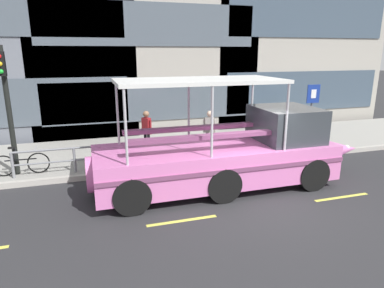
# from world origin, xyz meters

# --- Properties ---
(ground_plane) EXTENTS (120.00, 120.00, 0.00)m
(ground_plane) POSITION_xyz_m (0.00, 0.00, 0.00)
(ground_plane) COLOR #2B2B2D
(sidewalk) EXTENTS (32.00, 4.80, 0.18)m
(sidewalk) POSITION_xyz_m (0.00, 5.60, 0.09)
(sidewalk) COLOR #99968E
(sidewalk) RESTS_ON ground_plane
(curb_edge) EXTENTS (32.00, 0.18, 0.18)m
(curb_edge) POSITION_xyz_m (0.00, 3.11, 0.09)
(curb_edge) COLOR #B2ADA3
(curb_edge) RESTS_ON ground_plane
(lane_centreline) EXTENTS (25.80, 0.12, 0.01)m
(lane_centreline) POSITION_xyz_m (-0.00, -0.54, 0.00)
(lane_centreline) COLOR #DBD64C
(lane_centreline) RESTS_ON ground_plane
(curb_guardrail) EXTENTS (11.27, 0.09, 0.87)m
(curb_guardrail) POSITION_xyz_m (-1.26, 3.45, 0.77)
(curb_guardrail) COLOR gray
(curb_guardrail) RESTS_ON sidewalk
(traffic_light_pole) EXTENTS (0.24, 0.46, 4.09)m
(traffic_light_pole) POSITION_xyz_m (-6.81, 3.82, 2.66)
(traffic_light_pole) COLOR black
(traffic_light_pole) RESTS_ON sidewalk
(parking_sign) EXTENTS (0.60, 0.12, 2.58)m
(parking_sign) POSITION_xyz_m (4.59, 4.13, 1.94)
(parking_sign) COLOR #4C4F54
(parking_sign) RESTS_ON sidewalk
(leaned_bicycle) EXTENTS (1.74, 0.46, 0.96)m
(leaned_bicycle) POSITION_xyz_m (-6.65, 3.73, 0.56)
(leaned_bicycle) COLOR black
(leaned_bicycle) RESTS_ON sidewalk
(duck_tour_boat) EXTENTS (9.06, 2.50, 3.33)m
(duck_tour_boat) POSITION_xyz_m (-0.30, 1.30, 1.04)
(duck_tour_boat) COLOR pink
(duck_tour_boat) RESTS_ON ground_plane
(pedestrian_near_bow) EXTENTS (0.51, 0.24, 1.77)m
(pedestrian_near_bow) POSITION_xyz_m (2.45, 4.64, 1.25)
(pedestrian_near_bow) COLOR black
(pedestrian_near_bow) RESTS_ON sidewalk
(pedestrian_mid_left) EXTENTS (0.46, 0.30, 1.70)m
(pedestrian_mid_left) POSITION_xyz_m (0.03, 4.19, 1.21)
(pedestrian_mid_left) COLOR #47423D
(pedestrian_mid_left) RESTS_ON sidewalk
(pedestrian_mid_right) EXTENTS (0.34, 0.42, 1.74)m
(pedestrian_mid_right) POSITION_xyz_m (-2.35, 4.68, 1.23)
(pedestrian_mid_right) COLOR black
(pedestrian_mid_right) RESTS_ON sidewalk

